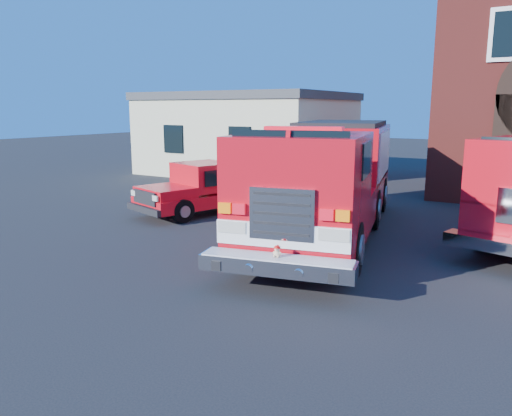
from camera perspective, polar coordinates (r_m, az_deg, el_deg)
The scene contains 4 objects.
ground at distance 12.63m, azimuth 2.82°, elevation -4.87°, with size 100.00×100.00×0.00m, color black.
side_building at distance 27.92m, azimuth -0.84°, elevation 8.62°, with size 10.20×8.20×4.35m.
fire_engine at distance 14.10m, azimuth 8.20°, elevation 3.49°, with size 4.97×10.55×3.14m.
pickup_truck at distance 17.26m, azimuth -5.23°, elevation 2.26°, with size 3.36×5.58×1.72m.
Camera 1 is at (5.71, -10.70, 3.52)m, focal length 35.00 mm.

